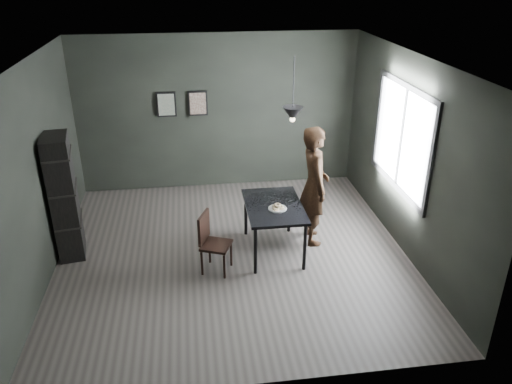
{
  "coord_description": "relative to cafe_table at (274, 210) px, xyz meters",
  "views": [
    {
      "loc": [
        -0.53,
        -6.22,
        3.93
      ],
      "look_at": [
        0.35,
        0.05,
        0.95
      ],
      "focal_mm": 35.0,
      "sensor_mm": 36.0,
      "label": 1
    }
  ],
  "objects": [
    {
      "name": "ground",
      "position": [
        -0.6,
        0.0,
        -0.67
      ],
      "size": [
        5.0,
        5.0,
        0.0
      ],
      "primitive_type": "plane",
      "color": "#393531",
      "rests_on": "ground"
    },
    {
      "name": "donut_pile",
      "position": [
        0.03,
        -0.14,
        0.12
      ],
      "size": [
        0.17,
        0.18,
        0.08
      ],
      "rotation": [
        0.0,
        0.0,
        -0.14
      ],
      "color": "#F3E6BD",
      "rests_on": "white_plate"
    },
    {
      "name": "window_assembly",
      "position": [
        1.87,
        0.2,
        0.93
      ],
      "size": [
        0.04,
        1.96,
        1.56
      ],
      "color": "white",
      "rests_on": "ground"
    },
    {
      "name": "ceiling",
      "position": [
        -0.6,
        0.0,
        2.13
      ],
      "size": [
        5.0,
        5.0,
        0.02
      ],
      "color": "silver",
      "rests_on": "ground"
    },
    {
      "name": "cafe_table",
      "position": [
        0.0,
        0.0,
        0.0
      ],
      "size": [
        0.8,
        1.2,
        0.75
      ],
      "color": "black",
      "rests_on": "ground"
    },
    {
      "name": "white_plate",
      "position": [
        0.03,
        -0.14,
        0.08
      ],
      "size": [
        0.23,
        0.23,
        0.01
      ],
      "primitive_type": "cylinder",
      "color": "silver",
      "rests_on": "cafe_table"
    },
    {
      "name": "back_wall",
      "position": [
        -0.6,
        2.5,
        0.73
      ],
      "size": [
        5.0,
        0.1,
        2.8
      ],
      "primitive_type": "cube",
      "color": "black",
      "rests_on": "ground"
    },
    {
      "name": "woman",
      "position": [
        0.64,
        0.24,
        0.23
      ],
      "size": [
        0.43,
        0.66,
        1.81
      ],
      "primitive_type": "imported",
      "rotation": [
        0.0,
        0.0,
        1.57
      ],
      "color": "black",
      "rests_on": "ground"
    },
    {
      "name": "wood_chair",
      "position": [
        -0.93,
        -0.37,
        -0.18
      ],
      "size": [
        0.48,
        0.48,
        0.86
      ],
      "rotation": [
        0.0,
        0.0,
        -0.39
      ],
      "color": "black",
      "rests_on": "ground"
    },
    {
      "name": "framed_print_left",
      "position": [
        -1.5,
        2.47,
        0.93
      ],
      "size": [
        0.34,
        0.04,
        0.44
      ],
      "color": "black",
      "rests_on": "ground"
    },
    {
      "name": "framed_print_right",
      "position": [
        -0.95,
        2.47,
        0.93
      ],
      "size": [
        0.34,
        0.04,
        0.44
      ],
      "color": "black",
      "rests_on": "ground"
    },
    {
      "name": "shelf_unit",
      "position": [
        -2.92,
        0.36,
        0.23
      ],
      "size": [
        0.43,
        0.64,
        1.8
      ],
      "primitive_type": "cube",
      "rotation": [
        0.0,
        0.0,
        0.16
      ],
      "color": "black",
      "rests_on": "ground"
    },
    {
      "name": "pendant_lamp",
      "position": [
        0.25,
        0.1,
        1.38
      ],
      "size": [
        0.28,
        0.28,
        0.86
      ],
      "color": "black",
      "rests_on": "ground"
    }
  ]
}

